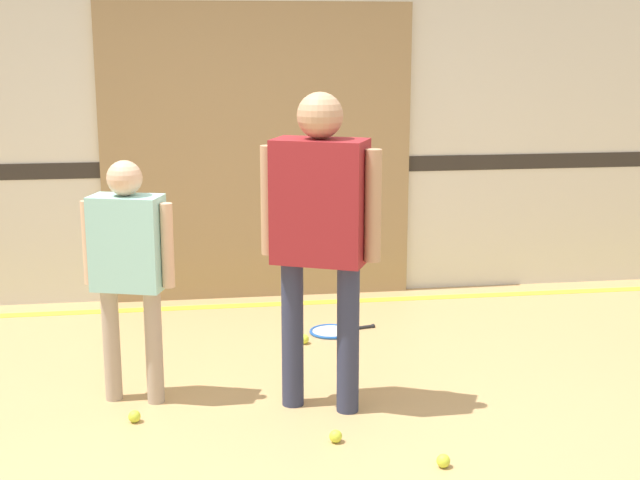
# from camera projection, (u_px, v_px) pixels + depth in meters

# --- Properties ---
(ground_plane) EXTENTS (16.00, 16.00, 0.00)m
(ground_plane) POSITION_uv_depth(u_px,v_px,m) (286.00, 428.00, 4.65)
(ground_plane) COLOR tan
(wall_back) EXTENTS (16.00, 0.07, 3.20)m
(wall_back) POSITION_uv_depth(u_px,v_px,m) (249.00, 92.00, 6.74)
(wall_back) COLOR silver
(wall_back) RESTS_ON ground_plane
(wall_panel) EXTENTS (2.36, 0.05, 2.26)m
(wall_panel) POSITION_uv_depth(u_px,v_px,m) (258.00, 154.00, 6.79)
(wall_panel) COLOR #9E7F56
(wall_panel) RESTS_ON ground_plane
(floor_stripe) EXTENTS (14.40, 0.10, 0.01)m
(floor_stripe) POSITION_uv_depth(u_px,v_px,m) (255.00, 305.00, 6.79)
(floor_stripe) COLOR yellow
(floor_stripe) RESTS_ON ground_plane
(person_instructor) EXTENTS (0.60, 0.44, 1.72)m
(person_instructor) POSITION_uv_depth(u_px,v_px,m) (320.00, 218.00, 4.68)
(person_instructor) COLOR #2D334C
(person_instructor) RESTS_ON ground_plane
(person_student_left) EXTENTS (0.49, 0.32, 1.36)m
(person_student_left) POSITION_uv_depth(u_px,v_px,m) (128.00, 255.00, 4.82)
(person_student_left) COLOR tan
(person_student_left) RESTS_ON ground_plane
(racket_spare_on_floor) EXTENTS (0.51, 0.36, 0.03)m
(racket_spare_on_floor) POSITION_uv_depth(u_px,v_px,m) (333.00, 331.00, 6.16)
(racket_spare_on_floor) COLOR blue
(racket_spare_on_floor) RESTS_ON ground_plane
(tennis_ball_near_instructor) EXTENTS (0.07, 0.07, 0.07)m
(tennis_ball_near_instructor) POSITION_uv_depth(u_px,v_px,m) (336.00, 436.00, 4.48)
(tennis_ball_near_instructor) COLOR #CCE038
(tennis_ball_near_instructor) RESTS_ON ground_plane
(tennis_ball_by_spare_racket) EXTENTS (0.07, 0.07, 0.07)m
(tennis_ball_by_spare_racket) POSITION_uv_depth(u_px,v_px,m) (304.00, 339.00, 5.93)
(tennis_ball_by_spare_racket) COLOR #CCE038
(tennis_ball_by_spare_racket) RESTS_ON ground_plane
(tennis_ball_stray_left) EXTENTS (0.07, 0.07, 0.07)m
(tennis_ball_stray_left) POSITION_uv_depth(u_px,v_px,m) (443.00, 461.00, 4.22)
(tennis_ball_stray_left) COLOR #CCE038
(tennis_ball_stray_left) RESTS_ON ground_plane
(tennis_ball_stray_right) EXTENTS (0.07, 0.07, 0.07)m
(tennis_ball_stray_right) POSITION_uv_depth(u_px,v_px,m) (134.00, 416.00, 4.72)
(tennis_ball_stray_right) COLOR #CCE038
(tennis_ball_stray_right) RESTS_ON ground_plane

